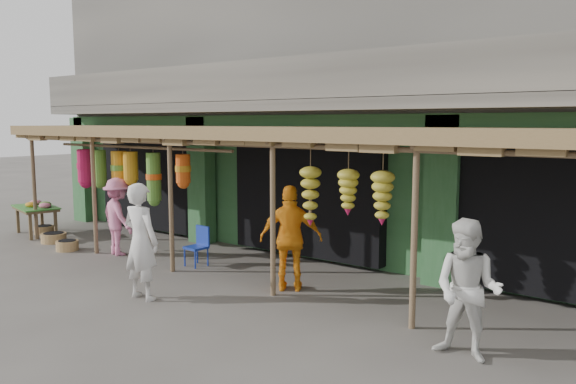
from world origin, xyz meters
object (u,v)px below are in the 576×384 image
Objects in this scene: person_front at (141,241)px; person_shopper at (118,216)px; person_right at (468,290)px; person_vendor at (291,238)px; flower_table at (37,208)px; blue_chair at (199,244)px.

person_front reaches higher than person_shopper.
person_right reaches higher than person_shopper.
person_vendor is (-3.40, 0.97, 0.04)m from person_right.
person_front is 2.48m from person_vendor.
person_shopper is (-4.56, -0.18, -0.07)m from person_vendor.
person_right is 1.03× the size of person_shopper.
person_front is at bearing 162.38° from person_shopper.
person_front reaches higher than flower_table.
person_right is at bearing 130.59° from person_vendor.
flower_table is 6.62m from person_front.
flower_table is 0.88× the size of person_vendor.
person_front is 1.14× the size of person_shopper.
person_vendor reaches higher than person_shopper.
flower_table is 11.47m from person_right.
flower_table is 0.95× the size of person_shopper.
person_shopper is (3.48, -0.06, 0.15)m from flower_table.
person_shopper is at bearing 12.67° from flower_table.
flower_table reaches higher than blue_chair.
person_shopper is at bearing -31.29° from person_vendor.
blue_chair is at bearing 167.32° from person_right.
person_vendor reaches higher than blue_chair.
person_shopper is (-7.96, 0.78, -0.02)m from person_right.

